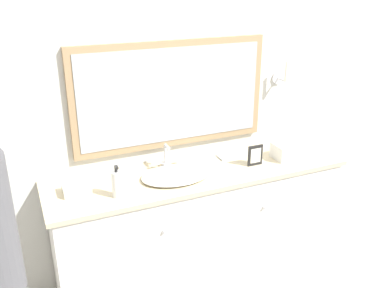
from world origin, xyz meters
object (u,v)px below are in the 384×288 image
at_px(sink_basin, 175,174).
at_px(soap_bottle, 117,184).
at_px(appliance_box, 290,150).
at_px(picture_frame, 255,155).

distance_m(sink_basin, soap_bottle, 0.42).
relative_size(sink_basin, appliance_box, 1.84).
bearing_deg(sink_basin, picture_frame, -4.89).
bearing_deg(picture_frame, soap_bottle, -176.68).
bearing_deg(sink_basin, soap_bottle, -165.43).
bearing_deg(soap_bottle, picture_frame, 3.32).
bearing_deg(soap_bottle, appliance_box, 3.19).
bearing_deg(appliance_box, picture_frame, -177.22).
relative_size(appliance_box, picture_frame, 1.68).
distance_m(appliance_box, picture_frame, 0.30).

